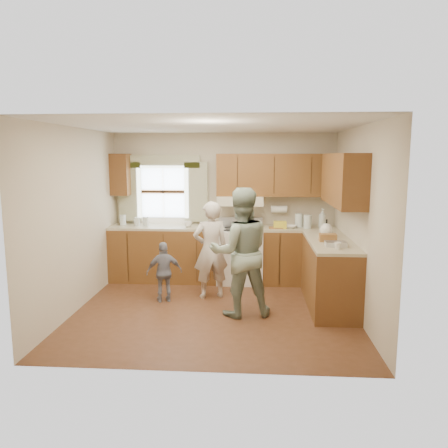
# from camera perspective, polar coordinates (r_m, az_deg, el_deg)

# --- Properties ---
(room) EXTENTS (3.80, 3.80, 3.80)m
(room) POSITION_cam_1_polar(r_m,az_deg,el_deg) (5.85, -1.25, 0.37)
(room) COLOR #4C2B17
(room) RESTS_ON ground
(kitchen_fixtures) EXTENTS (3.80, 2.25, 2.15)m
(kitchen_fixtures) POSITION_cam_1_polar(r_m,az_deg,el_deg) (6.95, 4.62, -1.72)
(kitchen_fixtures) COLOR #4B2910
(kitchen_fixtures) RESTS_ON ground
(stove) EXTENTS (0.76, 0.67, 1.07)m
(stove) POSITION_cam_1_polar(r_m,az_deg,el_deg) (7.38, 2.11, -4.02)
(stove) COLOR silver
(stove) RESTS_ON ground
(woman_left) EXTENTS (0.62, 0.51, 1.46)m
(woman_left) POSITION_cam_1_polar(r_m,az_deg,el_deg) (6.51, -1.75, -3.40)
(woman_left) COLOR beige
(woman_left) RESTS_ON ground
(woman_right) EXTENTS (0.96, 0.82, 1.71)m
(woman_right) POSITION_cam_1_polar(r_m,az_deg,el_deg) (5.78, 2.18, -3.71)
(woman_right) COLOR #264437
(woman_right) RESTS_ON ground
(child) EXTENTS (0.56, 0.37, 0.89)m
(child) POSITION_cam_1_polar(r_m,az_deg,el_deg) (6.45, -7.81, -6.23)
(child) COLOR gray
(child) RESTS_ON ground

